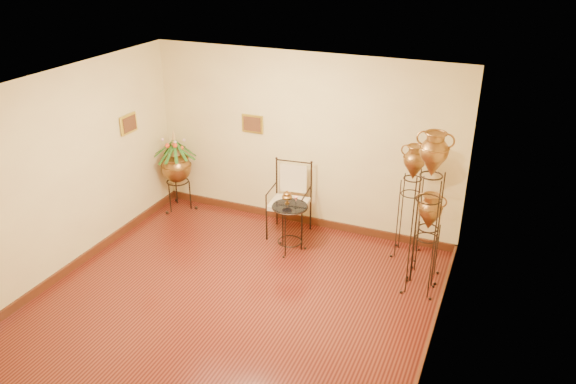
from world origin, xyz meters
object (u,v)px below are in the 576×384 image
at_px(planter_urn, 176,164).
at_px(armchair, 289,201).
at_px(amphora_mid, 410,201).
at_px(side_table, 290,227).
at_px(amphora_tall, 427,213).

height_order(planter_urn, armchair, planter_urn).
xyz_separation_m(planter_urn, armchair, (2.11, -0.12, -0.23)).
distance_m(amphora_mid, planter_urn, 3.94).
bearing_deg(armchair, amphora_mid, -2.21).
distance_m(amphora_mid, armchair, 1.86).
bearing_deg(armchair, planter_urn, 170.75).
distance_m(planter_urn, side_table, 2.42).
bearing_deg(amphora_tall, amphora_mid, 112.98).
distance_m(amphora_tall, amphora_mid, 0.95).
relative_size(armchair, side_table, 1.23).
relative_size(amphora_tall, amphora_mid, 1.29).
relative_size(amphora_tall, armchair, 1.93).
bearing_deg(side_table, amphora_tall, -7.60).
relative_size(amphora_tall, side_table, 2.37).
relative_size(amphora_mid, side_table, 1.83).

